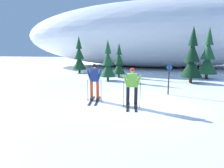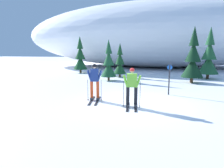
{
  "view_description": "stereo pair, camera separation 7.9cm",
  "coord_description": "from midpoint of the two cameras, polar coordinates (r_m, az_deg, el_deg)",
  "views": [
    {
      "loc": [
        0.96,
        -9.26,
        2.51
      ],
      "look_at": [
        -1.12,
        -0.24,
        0.95
      ],
      "focal_mm": 32.31,
      "sensor_mm": 36.0,
      "label": 1
    },
    {
      "loc": [
        1.03,
        -9.24,
        2.51
      ],
      "look_at": [
        -1.12,
        -0.24,
        0.95
      ],
      "focal_mm": 32.31,
      "sensor_mm": 36.0,
      "label": 2
    }
  ],
  "objects": [
    {
      "name": "pine_tree_center",
      "position": [
        18.95,
        1.86,
        5.99
      ],
      "size": [
        1.22,
        1.22,
        3.17
      ],
      "color": "#47301E",
      "rests_on": "ground"
    },
    {
      "name": "snow_ridge_background",
      "position": [
        31.49,
        11.97,
        13.24
      ],
      "size": [
        39.81,
        20.62,
        9.27
      ],
      "primitive_type": "ellipsoid",
      "color": "white",
      "rests_on": "ground"
    },
    {
      "name": "ground_plane",
      "position": [
        9.64,
        6.6,
        -5.59
      ],
      "size": [
        120.0,
        120.0,
        0.0
      ],
      "primitive_type": "plane",
      "color": "white"
    },
    {
      "name": "pine_tree_far_left",
      "position": [
        22.69,
        -9.37,
        7.37
      ],
      "size": [
        1.56,
        1.56,
        4.03
      ],
      "color": "#47301E",
      "rests_on": "ground"
    },
    {
      "name": "skier_lime_jacket",
      "position": [
        8.82,
        5.42,
        -0.76
      ],
      "size": [
        0.82,
        1.62,
        1.76
      ],
      "color": "black",
      "rests_on": "ground"
    },
    {
      "name": "pine_tree_center_left",
      "position": [
        16.7,
        -1.31,
        5.81
      ],
      "size": [
        1.31,
        1.31,
        3.38
      ],
      "color": "#47301E",
      "rests_on": "ground"
    },
    {
      "name": "pine_tree_far_right",
      "position": [
        19.66,
        25.36,
        6.84
      ],
      "size": [
        1.74,
        1.74,
        4.5
      ],
      "color": "#47301E",
      "rests_on": "ground"
    },
    {
      "name": "pine_tree_center_right",
      "position": [
        16.77,
        21.55,
        6.5
      ],
      "size": [
        1.67,
        1.67,
        4.31
      ],
      "color": "#47301E",
      "rests_on": "ground"
    },
    {
      "name": "trail_marker_post",
      "position": [
        11.78,
        15.58,
        1.63
      ],
      "size": [
        0.28,
        0.07,
        1.7
      ],
      "color": "black",
      "rests_on": "ground"
    },
    {
      "name": "skier_navy_jacket",
      "position": [
        10.03,
        -5.22,
        0.68
      ],
      "size": [
        0.77,
        1.79,
        1.85
      ],
      "color": "black",
      "rests_on": "ground"
    }
  ]
}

